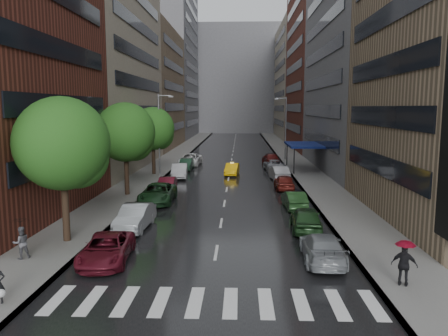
% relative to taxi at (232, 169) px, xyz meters
% --- Properties ---
extents(ground, '(220.00, 220.00, 0.00)m').
position_rel_taxi_xyz_m(ground, '(-0.33, -30.92, -0.67)').
color(ground, gray).
rests_on(ground, ground).
extents(road, '(14.00, 140.00, 0.01)m').
position_rel_taxi_xyz_m(road, '(-0.33, 19.08, -0.66)').
color(road, black).
rests_on(road, ground).
extents(sidewalk_left, '(4.00, 140.00, 0.15)m').
position_rel_taxi_xyz_m(sidewalk_left, '(-9.33, 19.08, -0.59)').
color(sidewalk_left, gray).
rests_on(sidewalk_left, ground).
extents(sidewalk_right, '(4.00, 140.00, 0.15)m').
position_rel_taxi_xyz_m(sidewalk_right, '(8.67, 19.08, -0.59)').
color(sidewalk_right, gray).
rests_on(sidewalk_right, ground).
extents(crosswalk, '(13.15, 2.80, 0.01)m').
position_rel_taxi_xyz_m(crosswalk, '(-0.13, -32.92, -0.65)').
color(crosswalk, silver).
rests_on(crosswalk, ground).
extents(buildings_left, '(8.00, 108.00, 38.00)m').
position_rel_taxi_xyz_m(buildings_left, '(-15.33, 27.87, 15.32)').
color(buildings_left, maroon).
rests_on(buildings_left, ground).
extents(buildings_right, '(8.05, 109.10, 36.00)m').
position_rel_taxi_xyz_m(buildings_right, '(14.67, 25.78, 14.37)').
color(buildings_right, '#937A5B').
rests_on(buildings_right, ground).
extents(building_far, '(40.00, 14.00, 32.00)m').
position_rel_taxi_xyz_m(building_far, '(-0.33, 87.08, 15.33)').
color(building_far, slate).
rests_on(building_far, ground).
extents(tree_near, '(5.21, 5.21, 8.30)m').
position_rel_taxi_xyz_m(tree_near, '(-8.93, -25.57, 5.01)').
color(tree_near, '#382619').
rests_on(tree_near, ground).
extents(tree_mid, '(5.09, 5.09, 8.12)m').
position_rel_taxi_xyz_m(tree_mid, '(-8.93, -12.21, 4.89)').
color(tree_mid, '#382619').
rests_on(tree_mid, ground).
extents(tree_far, '(4.85, 4.85, 7.73)m').
position_rel_taxi_xyz_m(tree_far, '(-8.93, -0.33, 4.62)').
color(tree_far, '#382619').
rests_on(tree_far, ground).
extents(taxi, '(1.74, 4.15, 1.33)m').
position_rel_taxi_xyz_m(taxi, '(0.00, 0.00, 0.00)').
color(taxi, yellow).
rests_on(taxi, ground).
extents(parked_cars_left, '(3.04, 42.28, 1.56)m').
position_rel_taxi_xyz_m(parked_cars_left, '(-5.73, -9.06, 0.08)').
color(parked_cars_left, maroon).
rests_on(parked_cars_left, ground).
extents(parked_cars_right, '(2.65, 42.63, 1.61)m').
position_rel_taxi_xyz_m(parked_cars_right, '(5.07, -8.65, 0.07)').
color(parked_cars_right, gray).
rests_on(parked_cars_right, ground).
extents(ped_black_umbrella, '(1.01, 0.98, 2.09)m').
position_rel_taxi_xyz_m(ped_black_umbrella, '(-10.00, -28.63, 0.72)').
color(ped_black_umbrella, '#535358').
rests_on(ped_black_umbrella, sidewalk_left).
extents(ped_red_umbrella, '(1.15, 0.85, 2.01)m').
position_rel_taxi_xyz_m(ped_red_umbrella, '(7.91, -31.30, 0.66)').
color(ped_red_umbrella, black).
rests_on(ped_red_umbrella, sidewalk_right).
extents(street_lamp_left, '(1.74, 0.22, 9.00)m').
position_rel_taxi_xyz_m(street_lamp_left, '(-8.05, -0.92, 4.22)').
color(street_lamp_left, gray).
rests_on(street_lamp_left, sidewalk_left).
extents(street_lamp_right, '(1.74, 0.22, 9.00)m').
position_rel_taxi_xyz_m(street_lamp_right, '(7.39, 14.08, 4.22)').
color(street_lamp_right, gray).
rests_on(street_lamp_right, sidewalk_right).
extents(awning, '(4.00, 8.00, 3.12)m').
position_rel_taxi_xyz_m(awning, '(8.65, 4.08, 2.47)').
color(awning, navy).
rests_on(awning, sidewalk_right).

